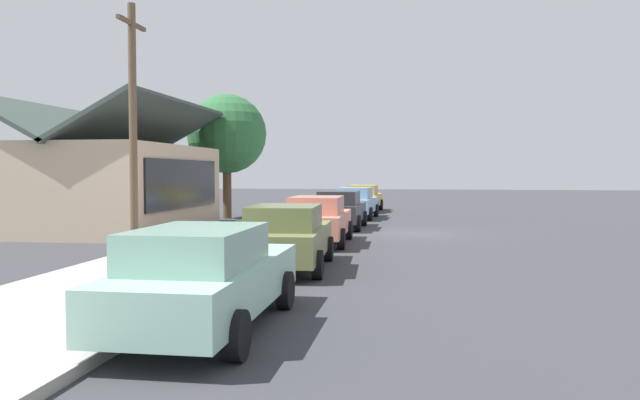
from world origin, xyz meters
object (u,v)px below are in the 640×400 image
object	(u,v)px
car_coral	(318,220)
car_mustard	(364,198)
fire_hydrant_red	(279,228)
car_seafoam	(206,277)
car_charcoal	(340,209)
car_skyblue	(355,203)
car_olive	(287,236)
utility_pole_wooden	(133,122)
shade_tree	(227,134)
traffic_light_main	(46,33)

from	to	relation	value
car_coral	car_mustard	distance (m)	17.13
car_coral	fire_hydrant_red	world-z (taller)	car_coral
car_seafoam	car_mustard	distance (m)	28.44
car_charcoal	car_skyblue	bearing A→B (deg)	-0.39
car_olive	car_charcoal	xyz separation A→B (m)	(11.05, 0.01, -0.00)
fire_hydrant_red	utility_pole_wooden	bearing A→B (deg)	121.61
car_skyblue	fire_hydrant_red	distance (m)	11.29
car_olive	car_skyblue	xyz separation A→B (m)	(16.81, -0.08, 0.00)
car_coral	utility_pole_wooden	size ratio (longest dim) A/B	0.62
car_mustard	utility_pole_wooden	world-z (taller)	utility_pole_wooden
shade_tree	traffic_light_main	size ratio (longest dim) A/B	1.22
traffic_light_main	car_mustard	bearing A→B (deg)	0.26
car_seafoam	car_olive	size ratio (longest dim) A/B	1.04
car_olive	fire_hydrant_red	xyz separation A→B (m)	(5.64, 1.46, -0.32)
car_coral	fire_hydrant_red	xyz separation A→B (m)	(0.26, 1.39, -0.32)
car_charcoal	fire_hydrant_red	world-z (taller)	car_charcoal
car_seafoam	shade_tree	world-z (taller)	shade_tree
shade_tree	utility_pole_wooden	xyz separation A→B (m)	(-12.73, -0.96, -0.37)
car_olive	shade_tree	bearing A→B (deg)	19.03
car_seafoam	car_skyblue	bearing A→B (deg)	-0.49
utility_pole_wooden	fire_hydrant_red	distance (m)	5.82
car_charcoal	car_skyblue	xyz separation A→B (m)	(5.77, -0.10, 0.00)
car_mustard	shade_tree	distance (m)	9.88
car_olive	car_skyblue	size ratio (longest dim) A/B	1.00
car_seafoam	utility_pole_wooden	world-z (taller)	utility_pole_wooden
shade_tree	car_skyblue	bearing A→B (deg)	-82.03
car_mustard	fire_hydrant_red	xyz separation A→B (m)	(-16.86, 1.51, -0.32)
traffic_light_main	utility_pole_wooden	distance (m)	14.60
car_mustard	utility_pole_wooden	bearing A→B (deg)	166.25
car_seafoam	car_olive	bearing A→B (deg)	-0.41
car_olive	car_charcoal	world-z (taller)	same
car_skyblue	utility_pole_wooden	size ratio (longest dim) A/B	0.63
car_olive	car_charcoal	distance (m)	11.05
car_skyblue	car_mustard	world-z (taller)	same
car_seafoam	car_charcoal	distance (m)	16.98
car_olive	car_mustard	bearing A→B (deg)	-3.09
car_skyblue	shade_tree	distance (m)	7.43
car_coral	car_skyblue	world-z (taller)	same
car_seafoam	car_mustard	world-z (taller)	same
utility_pole_wooden	fire_hydrant_red	world-z (taller)	utility_pole_wooden
car_skyblue	car_mustard	xyz separation A→B (m)	(5.69, 0.03, 0.00)
car_seafoam	fire_hydrant_red	size ratio (longest dim) A/B	6.90
car_coral	car_mustard	bearing A→B (deg)	-1.77
utility_pole_wooden	car_seafoam	bearing A→B (deg)	-149.15
car_skyblue	car_coral	bearing A→B (deg)	-178.29
car_coral	fire_hydrant_red	distance (m)	1.45
car_charcoal	utility_pole_wooden	bearing A→B (deg)	145.90
car_skyblue	shade_tree	size ratio (longest dim) A/B	0.75
car_mustard	traffic_light_main	bearing A→B (deg)	-177.57
car_coral	car_skyblue	distance (m)	11.44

